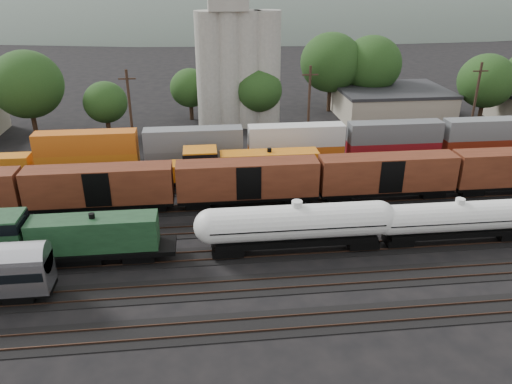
{
  "coord_description": "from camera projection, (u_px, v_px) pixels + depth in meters",
  "views": [
    {
      "loc": [
        -2.67,
        -43.86,
        23.61
      ],
      "look_at": [
        2.47,
        2.0,
        3.0
      ],
      "focal_mm": 35.0,
      "sensor_mm": 36.0,
      "label": 1
    }
  ],
  "objects": [
    {
      "name": "ground",
      "position": [
        234.0,
        229.0,
        49.7
      ],
      "size": [
        600.0,
        600.0,
        0.0
      ],
      "primitive_type": "plane",
      "color": "black"
    },
    {
      "name": "tracks",
      "position": [
        234.0,
        228.0,
        49.68
      ],
      "size": [
        180.0,
        33.2,
        0.2
      ],
      "color": "black",
      "rests_on": "ground"
    },
    {
      "name": "green_locomotive",
      "position": [
        57.0,
        238.0,
        42.49
      ],
      "size": [
        17.99,
        3.17,
        4.76
      ],
      "color": "black",
      "rests_on": "ground"
    },
    {
      "name": "tank_car_a",
      "position": [
        296.0,
        224.0,
        44.55
      ],
      "size": [
        18.28,
        3.27,
        4.79
      ],
      "color": "white",
      "rests_on": "ground"
    },
    {
      "name": "tank_car_b",
      "position": [
        457.0,
        218.0,
        46.21
      ],
      "size": [
        16.19,
        2.9,
        4.24
      ],
      "color": "white",
      "rests_on": "ground"
    },
    {
      "name": "orange_locomotive",
      "position": [
        242.0,
        167.0,
        57.85
      ],
      "size": [
        18.95,
        3.16,
        4.74
      ],
      "color": "black",
      "rests_on": "ground"
    },
    {
      "name": "boxcar_string",
      "position": [
        387.0,
        174.0,
        54.72
      ],
      "size": [
        169.0,
        2.9,
        4.2
      ],
      "color": "black",
      "rests_on": "ground"
    },
    {
      "name": "container_wall",
      "position": [
        320.0,
        150.0,
        63.46
      ],
      "size": [
        171.8,
        2.6,
        5.8
      ],
      "color": "black",
      "rests_on": "ground"
    },
    {
      "name": "grain_silo",
      "position": [
        237.0,
        56.0,
        78.11
      ],
      "size": [
        13.4,
        5.0,
        29.0
      ],
      "color": "#9E9B90",
      "rests_on": "ground"
    },
    {
      "name": "industrial_sheds",
      "position": [
        259.0,
        111.0,
        81.32
      ],
      "size": [
        119.38,
        17.26,
        5.1
      ],
      "color": "#9E937F",
      "rests_on": "ground"
    },
    {
      "name": "tree_band",
      "position": [
        214.0,
        77.0,
        79.52
      ],
      "size": [
        166.06,
        23.17,
        14.19
      ],
      "color": "black",
      "rests_on": "ground"
    },
    {
      "name": "utility_poles",
      "position": [
        221.0,
        111.0,
        67.13
      ],
      "size": [
        122.2,
        0.36,
        12.0
      ],
      "color": "black",
      "rests_on": "ground"
    },
    {
      "name": "distant_hills",
      "position": [
        244.0,
        51.0,
        296.43
      ],
      "size": [
        860.0,
        286.0,
        130.0
      ],
      "color": "#59665B",
      "rests_on": "ground"
    }
  ]
}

